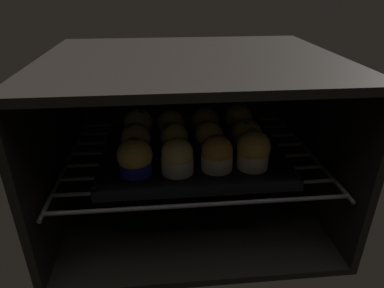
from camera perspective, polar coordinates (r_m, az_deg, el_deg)
The scene contains 15 objects.
oven_cavity at distance 78.49cm, azimuth -0.44°, elevation 1.91°, with size 59.00×47.00×37.00cm.
oven_rack at distance 76.20cm, azimuth -0.14°, elevation -1.74°, with size 54.80×42.00×0.80cm.
baking_tray at distance 74.01cm, azimuth 0.00°, elevation -1.69°, with size 38.16×30.50×2.20cm.
muffin_row0_col0 at distance 65.36cm, azimuth -9.60°, elevation -2.31°, with size 6.82×6.82×7.48cm.
muffin_row0_col1 at distance 64.95cm, azimuth -2.49°, elevation -2.19°, with size 6.28×6.28×7.19cm.
muffin_row0_col2 at distance 66.25cm, azimuth 4.23°, elevation -1.68°, with size 6.28×6.28×7.09cm.
muffin_row0_col3 at distance 67.56cm, azimuth 10.31°, elevation -1.06°, with size 6.63×6.63×8.00cm.
muffin_row1_col0 at distance 71.97cm, azimuth -9.42°, elevation 0.49°, with size 6.28×6.28×7.31cm.
muffin_row1_col1 at distance 72.44cm, azimuth -3.07°, elevation 0.84°, with size 6.28×6.28×6.87cm.
muffin_row1_col2 at distance 72.45cm, azimuth 2.91°, elevation 0.94°, with size 6.28×6.28×7.12cm.
muffin_row1_col3 at distance 74.15cm, azimuth 9.18°, elevation 1.16°, with size 6.66×6.66×7.07cm.
muffin_row2_col0 at distance 78.84cm, azimuth -9.02°, elevation 3.06°, with size 6.71×6.71×7.58cm.
muffin_row2_col1 at distance 78.80cm, azimuth -3.58°, elevation 3.00°, with size 6.28×6.28×7.02cm.
muffin_row2_col2 at distance 79.46cm, azimuth 2.22°, elevation 3.37°, with size 6.59×6.59×7.28cm.
muffin_row2_col3 at distance 81.21cm, azimuth 7.76°, elevation 3.90°, with size 6.51×6.51×8.00cm.
Camera 1 is at (-6.33, -44.96, 49.43)cm, focal length 31.59 mm.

